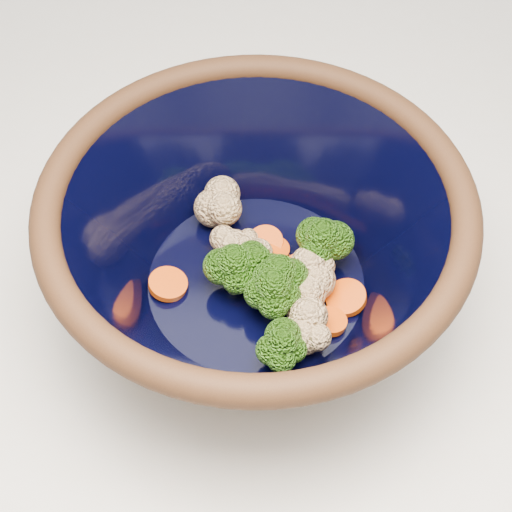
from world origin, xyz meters
name	(u,v)px	position (x,y,z in m)	size (l,w,h in m)	color
counter	(301,469)	(0.00, 0.00, 0.45)	(1.20, 1.20, 0.90)	silver
mixing_bowl	(256,245)	(-0.06, -0.02, 0.98)	(0.35, 0.35, 0.14)	black
vegetable_pile	(275,273)	(-0.05, -0.03, 0.96)	(0.18, 0.17, 0.06)	#608442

